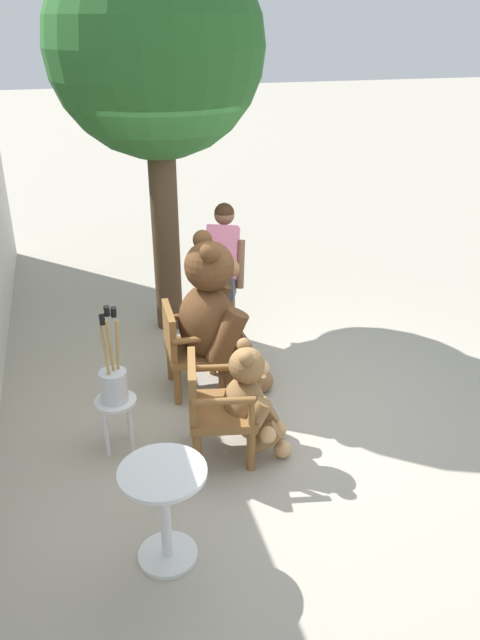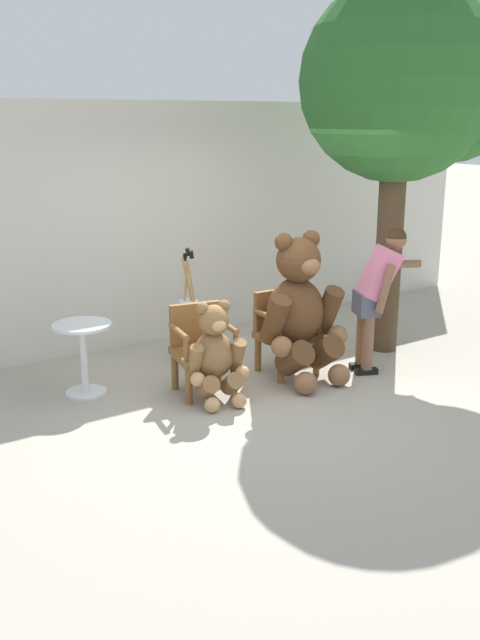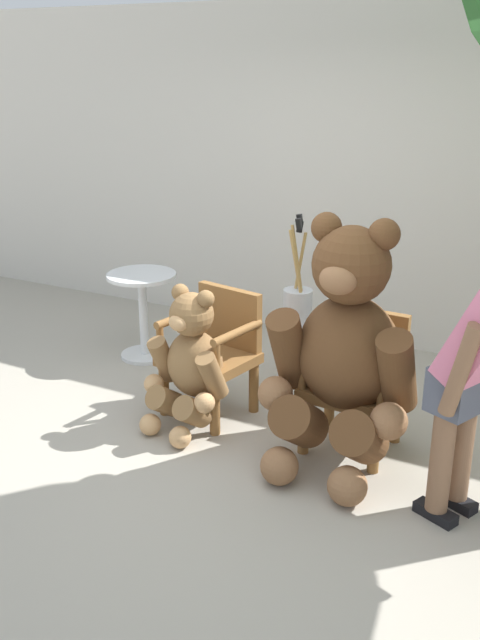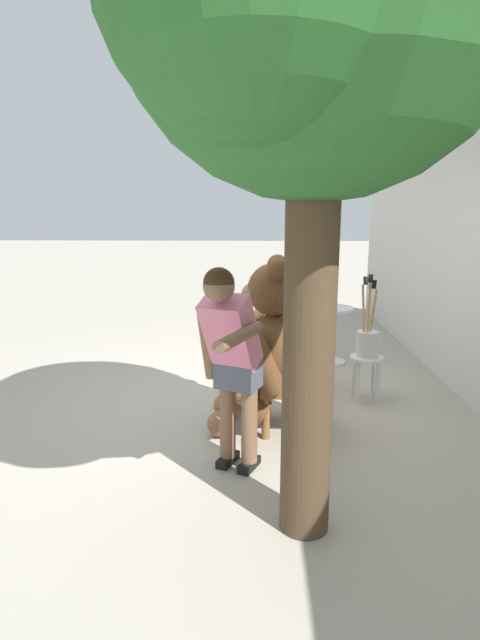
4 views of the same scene
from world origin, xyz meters
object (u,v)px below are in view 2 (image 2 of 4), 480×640
wooden_chair_right (284,329)px  round_side_table (83,351)px  teddy_bear_small (215,353)px  person_visitor (377,288)px  white_stool (189,333)px  patio_tree (408,88)px  teddy_bear_large (300,309)px  brush_bucket (189,309)px  wooden_chair_left (201,346)px

wooden_chair_right → round_side_table: size_ratio=1.19×
teddy_bear_small → person_visitor: size_ratio=0.64×
white_stool → patio_tree: bearing=-21.2°
teddy_bear_large → teddy_bear_small: bearing=-178.4°
white_stool → round_side_table: bearing=-172.0°
teddy_bear_large → brush_bucket: bearing=125.3°
wooden_chair_right → white_stool: 1.04m
wooden_chair_right → round_side_table: 2.09m
wooden_chair_right → teddy_bear_large: size_ratio=0.56×
teddy_bear_large → patio_tree: bearing=5.4°
teddy_bear_small → patio_tree: bearing=3.9°
teddy_bear_small → brush_bucket: size_ratio=1.17×
wooden_chair_right → brush_bucket: bearing=134.0°
wooden_chair_left → teddy_bear_large: (1.02, -0.26, 0.28)m
teddy_bear_small → round_side_table: teddy_bear_small is taller
white_stool → brush_bucket: bearing=-96.1°
teddy_bear_large → round_side_table: bearing=157.5°
teddy_bear_large → patio_tree: 2.66m
teddy_bear_small → brush_bucket: 1.10m
wooden_chair_right → round_side_table: (-2.01, 0.57, -0.01)m
wooden_chair_right → person_visitor: size_ratio=0.56×
teddy_bear_large → patio_tree: (1.53, 0.14, 2.17)m
wooden_chair_left → brush_bucket: size_ratio=1.03×
wooden_chair_left → teddy_bear_small: (-0.02, -0.29, 0.02)m
wooden_chair_right → round_side_table: bearing=164.2°
wooden_chair_left → patio_tree: patio_tree is taller
teddy_bear_small → round_side_table: (-0.96, 0.86, -0.03)m
wooden_chair_left → white_stool: wooden_chair_left is taller
brush_bucket → round_side_table: bearing=-172.0°
wooden_chair_right → brush_bucket: 1.05m
teddy_bear_small → white_stool: teddy_bear_small is taller
wooden_chair_left → teddy_bear_large: 1.09m
teddy_bear_small → wooden_chair_right: bearing=15.7°
wooden_chair_right → white_stool: wooden_chair_right is taller
person_visitor → white_stool: (-1.52, 1.28, -0.56)m
teddy_bear_large → white_stool: (-0.71, 1.01, -0.39)m
teddy_bear_large → teddy_bear_small: (-1.04, -0.03, -0.27)m
brush_bucket → patio_tree: bearing=-21.2°
wooden_chair_right → white_stool: size_ratio=1.87×
teddy_bear_large → round_side_table: (-2.00, 0.83, -0.30)m
white_stool → round_side_table: round_side_table is taller
wooden_chair_left → teddy_bear_small: 0.29m
brush_bucket → round_side_table: (-1.29, -0.18, -0.18)m
wooden_chair_left → brush_bucket: bearing=68.1°
teddy_bear_small → patio_tree: (2.56, 0.17, 2.44)m
teddy_bear_small → patio_tree: 3.54m
person_visitor → brush_bucket: 2.01m
round_side_table → wooden_chair_right: bearing=-15.8°
wooden_chair_left → teddy_bear_small: size_ratio=0.88×
person_visitor → round_side_table: person_visitor is taller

